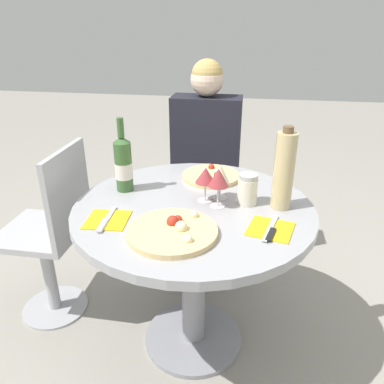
# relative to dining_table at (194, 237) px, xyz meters

# --- Properties ---
(ground_plane) EXTENTS (12.00, 12.00, 0.00)m
(ground_plane) POSITION_rel_dining_table_xyz_m (0.00, 0.00, -0.56)
(ground_plane) COLOR gray
(ground_plane) RESTS_ON ground
(dining_table) EXTENTS (0.95, 0.95, 0.71)m
(dining_table) POSITION_rel_dining_table_xyz_m (0.00, 0.00, 0.00)
(dining_table) COLOR gray
(dining_table) RESTS_ON ground_plane
(chair_behind_diner) EXTENTS (0.36, 0.36, 0.88)m
(chair_behind_diner) POSITION_rel_dining_table_xyz_m (-0.05, 0.79, -0.12)
(chair_behind_diner) COLOR #ADADB2
(chair_behind_diner) RESTS_ON ground_plane
(seated_diner) EXTENTS (0.38, 0.39, 1.19)m
(seated_diner) POSITION_rel_dining_table_xyz_m (-0.05, 0.66, -0.04)
(seated_diner) COLOR black
(seated_diner) RESTS_ON ground_plane
(chair_empty_side) EXTENTS (0.36, 0.36, 0.88)m
(chair_empty_side) POSITION_rel_dining_table_xyz_m (-0.69, 0.09, -0.12)
(chair_empty_side) COLOR #ADADB2
(chair_empty_side) RESTS_ON ground_plane
(pizza_large) EXTENTS (0.31, 0.31, 0.05)m
(pizza_large) POSITION_rel_dining_table_xyz_m (-0.03, -0.22, 0.16)
(pizza_large) COLOR #E5C17F
(pizza_large) RESTS_ON dining_table
(pizza_small_far) EXTENTS (0.26, 0.26, 0.04)m
(pizza_small_far) POSITION_rel_dining_table_xyz_m (0.04, 0.29, 0.16)
(pizza_small_far) COLOR #E5C17F
(pizza_small_far) RESTS_ON dining_table
(wine_bottle) EXTENTS (0.07, 0.07, 0.31)m
(wine_bottle) POSITION_rel_dining_table_xyz_m (-0.31, 0.10, 0.26)
(wine_bottle) COLOR #38602D
(wine_bottle) RESTS_ON dining_table
(tall_carafe) EXTENTS (0.08, 0.08, 0.32)m
(tall_carafe) POSITION_rel_dining_table_xyz_m (0.34, 0.04, 0.30)
(tall_carafe) COLOR tan
(tall_carafe) RESTS_ON dining_table
(sugar_shaker) EXTENTS (0.08, 0.08, 0.13)m
(sugar_shaker) POSITION_rel_dining_table_xyz_m (0.21, 0.05, 0.21)
(sugar_shaker) COLOR silver
(sugar_shaker) RESTS_ON dining_table
(wine_glass_center) EXTENTS (0.08, 0.08, 0.14)m
(wine_glass_center) POSITION_rel_dining_table_xyz_m (0.04, 0.05, 0.26)
(wine_glass_center) COLOR silver
(wine_glass_center) RESTS_ON dining_table
(wine_glass_back_right) EXTENTS (0.08, 0.08, 0.15)m
(wine_glass_back_right) POSITION_rel_dining_table_xyz_m (0.09, 0.09, 0.25)
(wine_glass_back_right) COLOR silver
(wine_glass_back_right) RESTS_ON dining_table
(wine_glass_front_right) EXTENTS (0.08, 0.08, 0.16)m
(wine_glass_front_right) POSITION_rel_dining_table_xyz_m (0.09, 0.01, 0.27)
(wine_glass_front_right) COLOR silver
(wine_glass_front_right) RESTS_ON dining_table
(place_setting_left) EXTENTS (0.16, 0.19, 0.01)m
(place_setting_left) POSITION_rel_dining_table_xyz_m (-0.29, -0.17, 0.15)
(place_setting_left) COLOR gold
(place_setting_left) RESTS_ON dining_table
(place_setting_right) EXTENTS (0.18, 0.19, 0.01)m
(place_setting_right) POSITION_rel_dining_table_xyz_m (0.30, -0.14, 0.15)
(place_setting_right) COLOR gold
(place_setting_right) RESTS_ON dining_table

